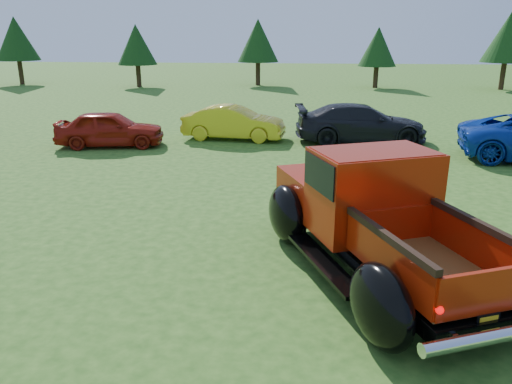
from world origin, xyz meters
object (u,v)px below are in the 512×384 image
(tree_east, at_px, (508,37))
(show_car_red, at_px, (110,129))
(tree_mid_left, at_px, (258,41))
(tree_far_west, at_px, (16,39))
(pickup_truck, at_px, (371,212))
(tree_west, at_px, (136,45))
(show_car_yellow, at_px, (234,123))
(show_car_grey, at_px, (361,123))
(tree_mid_right, at_px, (378,47))

(tree_east, height_order, show_car_red, tree_east)
(tree_mid_left, distance_m, show_car_red, 22.89)
(tree_far_west, height_order, pickup_truck, tree_far_west)
(tree_far_west, height_order, tree_east, tree_east)
(tree_far_west, relative_size, show_car_red, 1.34)
(tree_west, bearing_deg, tree_mid_left, 12.53)
(pickup_truck, distance_m, show_car_yellow, 11.48)
(show_car_red, bearing_deg, tree_west, 6.13)
(show_car_grey, bearing_deg, tree_west, 32.17)
(pickup_truck, height_order, show_car_red, pickup_truck)
(tree_mid_right, bearing_deg, show_car_red, -120.23)
(tree_west, height_order, show_car_grey, tree_west)
(tree_west, relative_size, show_car_yellow, 1.16)
(tree_mid_right, bearing_deg, tree_east, -3.18)
(tree_mid_left, relative_size, show_car_grey, 1.01)
(tree_far_west, distance_m, pickup_truck, 38.82)
(pickup_truck, bearing_deg, tree_mid_right, 60.35)
(show_car_red, relative_size, show_car_yellow, 0.98)
(tree_far_west, distance_m, tree_mid_left, 19.03)
(tree_west, height_order, tree_mid_right, tree_west)
(show_car_red, bearing_deg, pickup_truck, -146.68)
(tree_east, bearing_deg, tree_mid_left, 175.24)
(tree_west, distance_m, tree_mid_left, 9.22)
(tree_west, xyz_separation_m, pickup_truck, (13.79, -29.58, -2.10))
(tree_far_west, xyz_separation_m, tree_mid_left, (19.00, 1.00, -0.14))
(pickup_truck, bearing_deg, tree_east, 44.48)
(tree_mid_left, bearing_deg, tree_west, -167.47)
(tree_mid_right, height_order, tree_east, tree_east)
(tree_west, relative_size, pickup_truck, 0.75)
(tree_west, relative_size, tree_east, 0.85)
(tree_west, height_order, tree_mid_left, tree_mid_left)
(tree_mid_left, height_order, pickup_truck, tree_mid_left)
(tree_east, distance_m, show_car_red, 30.17)
(show_car_red, bearing_deg, show_car_yellow, -78.07)
(tree_far_west, xyz_separation_m, show_car_grey, (24.78, -19.81, -2.80))
(tree_east, bearing_deg, show_car_yellow, -131.61)
(pickup_truck, bearing_deg, tree_mid_left, 76.82)
(tree_west, height_order, show_car_red, tree_west)
(tree_far_west, height_order, tree_mid_left, tree_far_west)
(tree_west, relative_size, tree_mid_right, 1.05)
(tree_mid_left, relative_size, tree_east, 0.93)
(tree_far_west, distance_m, show_car_grey, 31.85)
(tree_west, distance_m, show_car_red, 21.32)
(tree_east, bearing_deg, tree_far_west, 179.23)
(pickup_truck, height_order, show_car_grey, pickup_truck)
(tree_far_west, xyz_separation_m, tree_east, (37.00, -0.50, 0.14))
(tree_west, relative_size, show_car_grey, 0.93)
(show_car_red, relative_size, show_car_grey, 0.78)
(show_car_yellow, distance_m, show_car_grey, 4.91)
(pickup_truck, bearing_deg, show_car_grey, 62.92)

